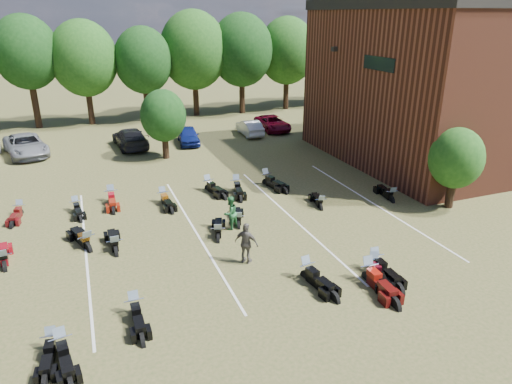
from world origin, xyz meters
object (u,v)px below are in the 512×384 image
motorcycle_7 (5,269)px  car_4 (188,136)px  motorcycle_0 (63,353)px  motorcycle_3 (306,278)px  person_green (230,213)px  motorcycle_14 (21,215)px  person_grey (246,243)px

motorcycle_7 → car_4: bearing=-132.4°
motorcycle_0 → motorcycle_3: bearing=-1.0°
person_green → motorcycle_14: person_green is taller
car_4 → motorcycle_7: 19.93m
person_green → motorcycle_3: size_ratio=0.71×
motorcycle_0 → motorcycle_7: motorcycle_7 is taller
motorcycle_3 → motorcycle_14: bearing=126.7°
car_4 → motorcycle_3: bearing=-83.7°
motorcycle_0 → motorcycle_3: size_ratio=0.94×
car_4 → person_green: 16.13m
car_4 → motorcycle_3: 21.38m
person_green → person_grey: 3.32m
person_grey → motorcycle_14: 12.82m
person_grey → person_green: bearing=-50.6°
car_4 → motorcycle_0: 24.34m
motorcycle_3 → motorcycle_7: bearing=146.5°
car_4 → person_grey: 19.45m
car_4 → motorcycle_14: (-11.43, -10.52, -0.66)m
person_grey → motorcycle_0: (-7.19, -3.14, -0.90)m
person_grey → motorcycle_7: bearing=27.8°
motorcycle_3 → motorcycle_7: size_ratio=1.03×
motorcycle_7 → person_grey: bearing=154.8°
car_4 → person_grey: bearing=-89.0°
car_4 → motorcycle_3: car_4 is taller
motorcycle_0 → motorcycle_14: (-2.08, 11.94, 0.00)m
car_4 → motorcycle_0: (-9.35, -22.47, -0.66)m
motorcycle_0 → person_grey: bearing=15.6°
motorcycle_7 → motorcycle_14: size_ratio=1.12×
motorcycle_3 → person_green: bearing=95.8°
car_4 → person_green: (-1.77, -16.03, 0.17)m
person_green → motorcycle_7: size_ratio=0.73×
motorcycle_7 → motorcycle_14: bearing=-98.4°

